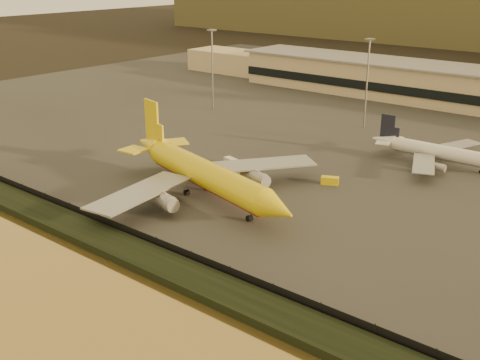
# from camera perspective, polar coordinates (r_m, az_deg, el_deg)

# --- Properties ---
(ground) EXTENTS (900.00, 900.00, 0.00)m
(ground) POSITION_cam_1_polar(r_m,az_deg,el_deg) (111.46, -3.66, -4.12)
(ground) COLOR black
(ground) RESTS_ON ground
(embankment) EXTENTS (320.00, 7.00, 1.40)m
(embankment) POSITION_cam_1_polar(r_m,az_deg,el_deg) (100.68, -10.32, -6.74)
(embankment) COLOR black
(embankment) RESTS_ON ground
(tarmac) EXTENTS (320.00, 220.00, 0.20)m
(tarmac) POSITION_cam_1_polar(r_m,az_deg,el_deg) (188.37, 16.51, 5.18)
(tarmac) COLOR #2D2D2D
(tarmac) RESTS_ON ground
(perimeter_fence) EXTENTS (300.00, 0.05, 2.20)m
(perimeter_fence) POSITION_cam_1_polar(r_m,az_deg,el_deg) (102.74, -8.64, -5.70)
(perimeter_fence) COLOR black
(perimeter_fence) RESTS_ON tarmac
(terminal_building) EXTENTS (202.00, 25.00, 12.60)m
(terminal_building) POSITION_cam_1_polar(r_m,az_deg,el_deg) (220.15, 16.43, 8.87)
(terminal_building) COLOR #C4AF88
(terminal_building) RESTS_ON tarmac
(apron_light_masts) EXTENTS (152.20, 12.20, 25.40)m
(apron_light_masts) POSITION_cam_1_polar(r_m,az_deg,el_deg) (161.50, 19.05, 8.26)
(apron_light_masts) COLOR slate
(apron_light_masts) RESTS_ON tarmac
(dhl_cargo_jet) EXTENTS (53.89, 51.71, 16.27)m
(dhl_cargo_jet) POSITION_cam_1_polar(r_m,az_deg,el_deg) (121.64, -3.43, 0.54)
(dhl_cargo_jet) COLOR #DAC00B
(dhl_cargo_jet) RESTS_ON tarmac
(white_narrowbody_jet) EXTENTS (34.78, 34.08, 10.03)m
(white_narrowbody_jet) POSITION_cam_1_polar(r_m,az_deg,el_deg) (149.47, 18.43, 2.49)
(white_narrowbody_jet) COLOR silver
(white_narrowbody_jet) RESTS_ON tarmac
(gse_vehicle_yellow) EXTENTS (4.11, 3.09, 1.69)m
(gse_vehicle_yellow) POSITION_cam_1_polar(r_m,az_deg,el_deg) (131.15, 8.52, -0.05)
(gse_vehicle_yellow) COLOR #DAC00B
(gse_vehicle_yellow) RESTS_ON tarmac
(gse_vehicle_white) EXTENTS (3.99, 2.50, 1.67)m
(gse_vehicle_white) POSITION_cam_1_polar(r_m,az_deg,el_deg) (142.32, -0.87, 1.77)
(gse_vehicle_white) COLOR silver
(gse_vehicle_white) RESTS_ON tarmac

